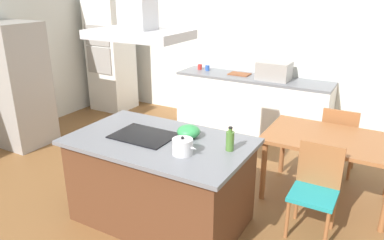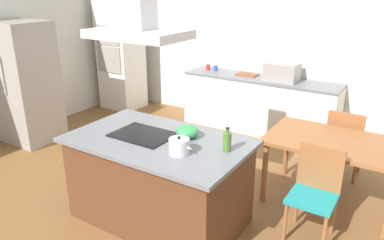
% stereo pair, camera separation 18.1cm
% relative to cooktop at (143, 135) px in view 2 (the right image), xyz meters
% --- Properties ---
extents(ground, '(16.00, 16.00, 0.00)m').
position_rel_cooktop_xyz_m(ground, '(0.18, 1.50, -0.91)').
color(ground, brown).
extents(wall_back, '(7.20, 0.10, 2.70)m').
position_rel_cooktop_xyz_m(wall_back, '(0.18, 3.25, 0.44)').
color(wall_back, silver).
rests_on(wall_back, ground).
extents(wall_left, '(0.10, 8.80, 2.70)m').
position_rel_cooktop_xyz_m(wall_left, '(-3.27, 1.00, 0.44)').
color(wall_left, silver).
rests_on(wall_left, ground).
extents(kitchen_island, '(1.76, 1.07, 0.90)m').
position_rel_cooktop_xyz_m(kitchen_island, '(0.18, 0.00, -0.45)').
color(kitchen_island, '#59331E').
rests_on(kitchen_island, ground).
extents(cooktop, '(0.60, 0.44, 0.01)m').
position_rel_cooktop_xyz_m(cooktop, '(0.00, 0.00, 0.00)').
color(cooktop, black).
rests_on(cooktop, kitchen_island).
extents(tea_kettle, '(0.24, 0.18, 0.17)m').
position_rel_cooktop_xyz_m(tea_kettle, '(0.55, -0.16, 0.07)').
color(tea_kettle, silver).
rests_on(tea_kettle, kitchen_island).
extents(olive_oil_bottle, '(0.07, 0.07, 0.23)m').
position_rel_cooktop_xyz_m(olive_oil_bottle, '(0.88, 0.11, 0.09)').
color(olive_oil_bottle, '#47722D').
rests_on(olive_oil_bottle, kitchen_island).
extents(mixing_bowl, '(0.23, 0.23, 0.12)m').
position_rel_cooktop_xyz_m(mixing_bowl, '(0.40, 0.19, 0.06)').
color(mixing_bowl, '#33934C').
rests_on(mixing_bowl, kitchen_island).
extents(back_counter, '(2.53, 0.62, 0.90)m').
position_rel_cooktop_xyz_m(back_counter, '(0.06, 2.88, -0.46)').
color(back_counter, white).
rests_on(back_counter, ground).
extents(countertop_microwave, '(0.50, 0.38, 0.28)m').
position_rel_cooktop_xyz_m(countertop_microwave, '(0.40, 2.88, 0.13)').
color(countertop_microwave, '#9E9993').
rests_on(countertop_microwave, back_counter).
extents(coffee_mug_red, '(0.08, 0.08, 0.09)m').
position_rel_cooktop_xyz_m(coffee_mug_red, '(-0.96, 2.96, 0.04)').
color(coffee_mug_red, red).
rests_on(coffee_mug_red, back_counter).
extents(coffee_mug_blue, '(0.08, 0.08, 0.09)m').
position_rel_cooktop_xyz_m(coffee_mug_blue, '(-0.81, 2.95, 0.04)').
color(coffee_mug_blue, '#2D56B2').
rests_on(coffee_mug_blue, back_counter).
extents(cutting_board, '(0.34, 0.24, 0.02)m').
position_rel_cooktop_xyz_m(cutting_board, '(-0.20, 2.93, 0.00)').
color(cutting_board, brown).
rests_on(cutting_board, back_counter).
extents(wall_oven_stack, '(0.70, 0.66, 2.20)m').
position_rel_cooktop_xyz_m(wall_oven_stack, '(-2.72, 2.65, 0.20)').
color(wall_oven_stack, white).
rests_on(wall_oven_stack, ground).
extents(refrigerator, '(0.80, 0.73, 1.82)m').
position_rel_cooktop_xyz_m(refrigerator, '(-2.80, 0.63, 0.00)').
color(refrigerator, '#9E9993').
rests_on(refrigerator, ground).
extents(dining_table, '(1.40, 0.90, 0.75)m').
position_rel_cooktop_xyz_m(dining_table, '(1.58, 1.27, -0.24)').
color(dining_table, '#995B33').
rests_on(dining_table, ground).
extents(chair_facing_island, '(0.42, 0.42, 0.89)m').
position_rel_cooktop_xyz_m(chair_facing_island, '(1.58, 0.60, -0.40)').
color(chair_facing_island, teal).
rests_on(chair_facing_island, ground).
extents(chair_facing_back_wall, '(0.42, 0.42, 0.89)m').
position_rel_cooktop_xyz_m(chair_facing_back_wall, '(1.58, 1.93, -0.40)').
color(chair_facing_back_wall, teal).
rests_on(chair_facing_back_wall, ground).
extents(range_hood, '(0.90, 0.55, 0.78)m').
position_rel_cooktop_xyz_m(range_hood, '(-0.00, 0.00, 1.20)').
color(range_hood, '#ADADB2').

